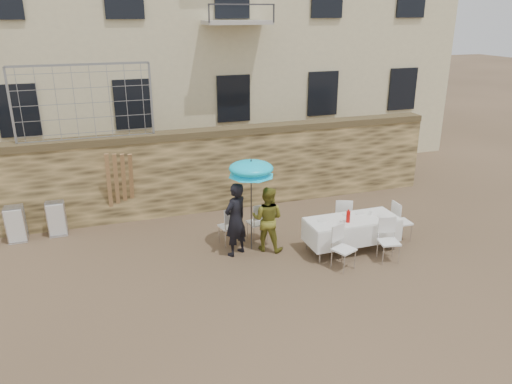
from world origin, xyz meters
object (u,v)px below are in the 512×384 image
object	(u,v)px
woman_dress	(267,219)
couple_chair_left	(229,225)
table_chair_front_left	(344,248)
table_chair_front_right	(389,241)
couple_chair_right	(257,221)
chair_stack_left	(17,221)
chair_stack_right	(57,216)
man_suit	(236,220)
table_chair_side	(402,221)
soda_bottle	(348,217)
umbrella	(251,171)
banquet_table	(352,220)
table_chair_back	(343,216)

from	to	relation	value
woman_dress	couple_chair_left	size ratio (longest dim) A/B	1.58
table_chair_front_left	table_chair_front_right	bearing A→B (deg)	-23.01
woman_dress	couple_chair_right	world-z (taller)	woman_dress
chair_stack_left	chair_stack_right	xyz separation A→B (m)	(0.90, 0.00, 0.00)
man_suit	table_chair_side	world-z (taller)	man_suit
man_suit	table_chair_side	distance (m)	4.01
soda_bottle	chair_stack_right	world-z (taller)	soda_bottle
couple_chair_right	table_chair_side	world-z (taller)	same
umbrella	soda_bottle	world-z (taller)	umbrella
soda_bottle	table_chair_side	size ratio (longest dim) A/B	0.27
woman_dress	chair_stack_left	size ratio (longest dim) A/B	1.65
umbrella	table_chair_front_right	bearing A→B (deg)	-29.25
banquet_table	couple_chair_right	bearing A→B (deg)	147.40
couple_chair_right	table_chair_back	xyz separation A→B (m)	(2.06, -0.39, 0.00)
couple_chair_right	table_chair_front_right	distance (m)	3.05
banquet_table	chair_stack_left	world-z (taller)	chair_stack_left
banquet_table	soda_bottle	size ratio (longest dim) A/B	8.08
couple_chair_left	chair_stack_right	xyz separation A→B (m)	(-3.82, 1.91, -0.02)
chair_stack_left	banquet_table	bearing A→B (deg)	-23.06
soda_bottle	table_chair_front_right	distance (m)	1.02
umbrella	table_chair_back	size ratio (longest dim) A/B	2.09
couple_chair_left	soda_bottle	size ratio (longest dim) A/B	3.69
banquet_table	table_chair_side	size ratio (longest dim) A/B	2.19
couple_chair_left	table_chair_side	bearing A→B (deg)	154.40
umbrella	table_chair_front_right	size ratio (longest dim) A/B	2.09
chair_stack_right	soda_bottle	bearing A→B (deg)	-27.73
chair_stack_left	chair_stack_right	distance (m)	0.90
couple_chair_left	banquet_table	size ratio (longest dim) A/B	0.46
chair_stack_right	table_chair_front_left	bearing A→B (deg)	-33.66
banquet_table	soda_bottle	distance (m)	0.30
banquet_table	table_chair_front_left	bearing A→B (deg)	-128.66
table_chair_front_right	chair_stack_right	xyz separation A→B (m)	(-6.88, 3.85, -0.02)
table_chair_side	umbrella	bearing A→B (deg)	82.52
couple_chair_right	banquet_table	bearing A→B (deg)	138.86
table_chair_back	chair_stack_left	world-z (taller)	table_chair_back
woman_dress	umbrella	bearing A→B (deg)	18.47
soda_bottle	table_chair_side	world-z (taller)	soda_bottle
banquet_table	chair_stack_right	world-z (taller)	chair_stack_right
woman_dress	soda_bottle	world-z (taller)	woman_dress
umbrella	couple_chair_right	distance (m)	1.51
chair_stack_left	couple_chair_left	bearing A→B (deg)	-22.03
chair_stack_left	chair_stack_right	bearing A→B (deg)	0.00
couple_chair_left	banquet_table	bearing A→B (deg)	144.86
banquet_table	table_chair_front_left	xyz separation A→B (m)	(-0.60, -0.75, -0.25)
table_chair_back	table_chair_side	xyz separation A→B (m)	(1.20, -0.70, 0.00)
man_suit	chair_stack_left	world-z (taller)	man_suit
soda_bottle	table_chair_front_right	size ratio (longest dim) A/B	0.27
woman_dress	table_chair_back	world-z (taller)	woman_dress
umbrella	chair_stack_right	distance (m)	5.04
man_suit	soda_bottle	world-z (taller)	man_suit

